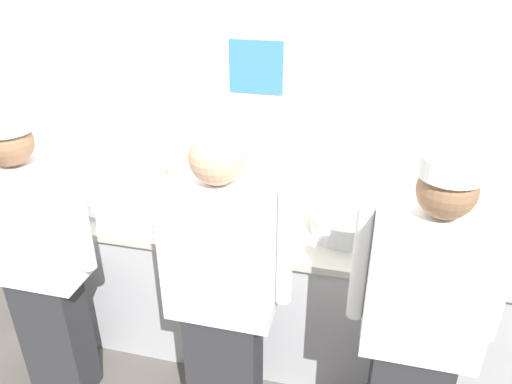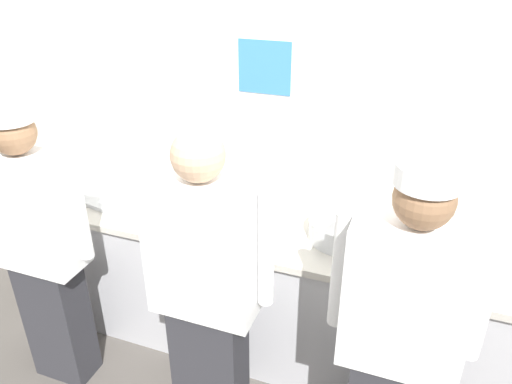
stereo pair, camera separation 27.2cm
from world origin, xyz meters
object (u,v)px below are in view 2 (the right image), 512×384
plate_stack_front (453,267)px  ramekin_red_sauce (393,231)px  ramekin_green_sauce (457,239)px  chef_near_left (41,247)px  chef_center (206,293)px  plate_stack_rear (267,205)px  mixing_bowl_steel (344,229)px  chefs_knife (214,218)px  sheet_tray (101,192)px  squeeze_bottle_secondary (198,183)px  squeeze_bottle_spare (254,223)px  ramekin_yellow_sauce (185,205)px  chef_far_right (399,341)px  squeeze_bottle_primary (176,179)px  ramekin_orange_sauce (403,246)px  deli_cup (267,221)px

plate_stack_front → ramekin_red_sauce: (-0.31, 0.27, -0.02)m
plate_stack_front → ramekin_green_sauce: size_ratio=2.18×
ramekin_green_sauce → ramekin_red_sauce: (-0.33, -0.04, 0.00)m
chef_near_left → chef_center: chef_center is taller
plate_stack_rear → mixing_bowl_steel: 0.52m
plate_stack_rear → chefs_knife: size_ratio=0.75×
sheet_tray → squeeze_bottle_secondary: bearing=18.2°
chef_near_left → ramekin_green_sauce: chef_near_left is taller
sheet_tray → chefs_knife: 0.81m
sheet_tray → ramekin_green_sauce: ramekin_green_sauce is taller
chef_center → squeeze_bottle_spare: bearing=86.6°
ramekin_yellow_sauce → ramekin_red_sauce: ramekin_yellow_sauce is taller
mixing_bowl_steel → ramekin_red_sauce: mixing_bowl_steel is taller
chef_near_left → plate_stack_rear: (0.99, 0.80, 0.03)m
chef_near_left → chefs_knife: chef_near_left is taller
ramekin_green_sauce → ramekin_red_sauce: 0.33m
chef_far_right → squeeze_bottle_spare: bearing=146.9°
squeeze_bottle_primary → sheet_tray: bearing=-159.4°
squeeze_bottle_spare → chef_near_left: bearing=-154.1°
ramekin_red_sauce → chefs_knife: size_ratio=0.36×
squeeze_bottle_secondary → chefs_knife: size_ratio=0.66×
chef_far_right → ramekin_red_sauce: (-0.12, 0.82, 0.02)m
chef_near_left → plate_stack_rear: size_ratio=8.11×
chef_center → ramekin_red_sauce: (0.74, 0.82, 0.01)m
mixing_bowl_steel → ramekin_green_sauce: 0.61m
ramekin_orange_sauce → ramekin_red_sauce: bearing=116.8°
squeeze_bottle_primary → ramekin_green_sauce: squeeze_bottle_primary is taller
mixing_bowl_steel → squeeze_bottle_spare: 0.48m
chef_far_right → squeeze_bottle_secondary: 1.59m
chef_near_left → ramekin_orange_sauce: chef_near_left is taller
sheet_tray → squeeze_bottle_spare: (1.10, -0.13, 0.08)m
sheet_tray → deli_cup: (1.13, -0.04, 0.04)m
ramekin_green_sauce → deli_cup: deli_cup is taller
chef_near_left → plate_stack_rear: bearing=39.0°
plate_stack_rear → squeeze_bottle_secondary: bearing=176.9°
squeeze_bottle_secondary → ramekin_red_sauce: bearing=-2.4°
squeeze_bottle_secondary → ramekin_orange_sauce: bearing=-8.0°
ramekin_red_sauce → chefs_knife: 1.01m
chef_center → plate_stack_front: 1.19m
squeeze_bottle_primary → chef_near_left: bearing=-115.4°
chef_center → squeeze_bottle_primary: (-0.61, 0.85, 0.09)m
ramekin_red_sauce → chefs_knife: bearing=-169.6°
plate_stack_rear → chefs_knife: bearing=-140.3°
chef_near_left → chef_far_right: size_ratio=0.99×
plate_stack_rear → sheet_tray: plate_stack_rear is taller
chef_center → ramekin_yellow_sauce: size_ratio=18.27×
squeeze_bottle_spare → squeeze_bottle_secondary: bearing=146.8°
mixing_bowl_steel → ramekin_orange_sauce: (0.32, 0.00, -0.04)m
plate_stack_rear → squeeze_bottle_primary: squeeze_bottle_primary is taller
ramekin_red_sauce → ramekin_orange_sauce: 0.14m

